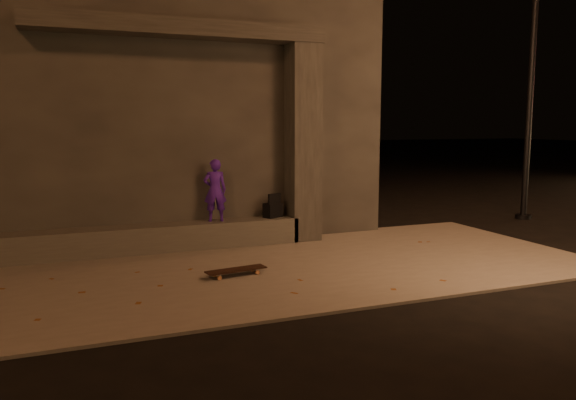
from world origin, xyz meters
name	(u,v)px	position (x,y,z in m)	size (l,w,h in m)	color
ground	(295,313)	(0.00, 0.00, 0.00)	(120.00, 120.00, 0.00)	black
sidewalk	(244,271)	(0.00, 2.00, 0.02)	(11.00, 4.40, 0.04)	slate
building	(134,105)	(-1.00, 6.49, 2.61)	(9.00, 5.10, 5.22)	#33302E
ledge	(128,240)	(-1.50, 3.75, 0.27)	(6.00, 0.55, 0.45)	#514F49
column	(303,144)	(1.70, 3.75, 1.84)	(0.55, 0.55, 3.60)	#33302E
canopy	(181,29)	(-0.50, 3.80, 3.78)	(5.00, 0.70, 0.28)	#33302E
skateboarder	(215,190)	(0.02, 3.75, 1.04)	(0.40, 0.26, 1.11)	#491AAD
backpack	(273,209)	(1.10, 3.75, 0.65)	(0.38, 0.32, 0.45)	black
skateboard	(236,270)	(-0.22, 1.70, 0.12)	(0.92, 0.35, 0.10)	black
street_lamp_2	(535,16)	(7.49, 4.12, 4.59)	(0.36, 0.36, 8.17)	black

